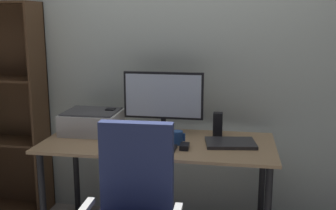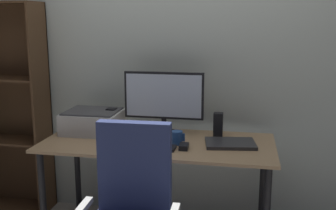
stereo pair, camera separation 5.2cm
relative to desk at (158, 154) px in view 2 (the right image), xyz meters
The scene contains 12 objects.
back_wall 0.83m from the desk, 90.00° to the left, with size 6.40×0.10×2.60m, color beige.
desk is the anchor object (origin of this frame).
monitor 0.40m from the desk, 90.17° to the left, with size 0.57×0.20×0.44m.
keyboard 0.18m from the desk, 90.56° to the right, with size 0.29×0.11×0.02m, color black.
mouse 0.25m from the desk, 33.11° to the right, with size 0.06×0.10×0.03m, color black.
coffee_mug 0.19m from the desk, 15.14° to the right, with size 0.09×0.07×0.09m.
laptop 0.49m from the desk, ahead, with size 0.32×0.23×0.02m, color #2D2D30.
speaker_left 0.47m from the desk, 153.67° to the left, with size 0.06×0.07×0.17m, color black.
speaker_right 0.47m from the desk, 26.40° to the left, with size 0.06×0.07×0.17m, color black.
printer 0.56m from the desk, 164.47° to the left, with size 0.40×0.34×0.16m.
paper_sheet 0.31m from the desk, 130.03° to the right, with size 0.21×0.30×0.00m, color white.
bookshelf 1.39m from the desk, 165.59° to the left, with size 0.66×0.28×1.68m.
Camera 2 is at (0.56, -2.56, 1.54)m, focal length 43.44 mm.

